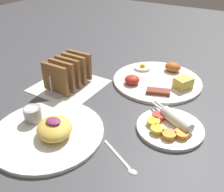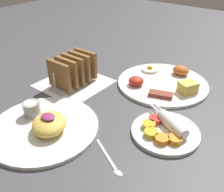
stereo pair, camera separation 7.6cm
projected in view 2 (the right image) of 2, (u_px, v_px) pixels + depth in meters
name	position (u px, v px, depth m)	size (l,w,h in m)	color
ground_plane	(105.00, 103.00, 0.79)	(3.00, 3.00, 0.00)	#47474C
napkin_flat	(74.00, 83.00, 0.89)	(0.22, 0.22, 0.00)	white
plate_breakfast	(163.00, 82.00, 0.88)	(0.32, 0.32, 0.05)	white
plate_condiments	(165.00, 130.00, 0.66)	(0.18, 0.18, 0.04)	white
plate_foreground	(44.00, 125.00, 0.67)	(0.30, 0.30, 0.06)	white
toast_rack	(73.00, 70.00, 0.87)	(0.10, 0.18, 0.10)	#B7B7BC
teaspoon	(112.00, 162.00, 0.57)	(0.12, 0.07, 0.01)	silver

